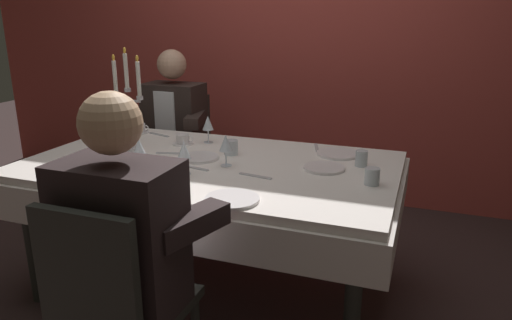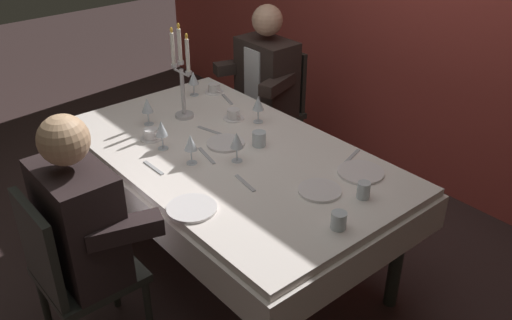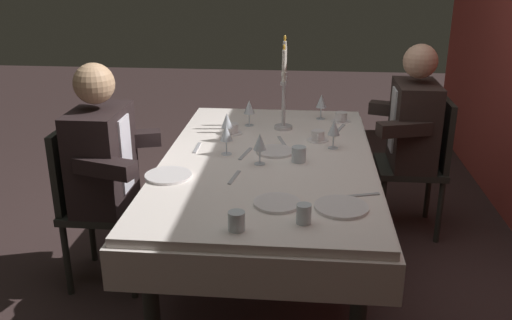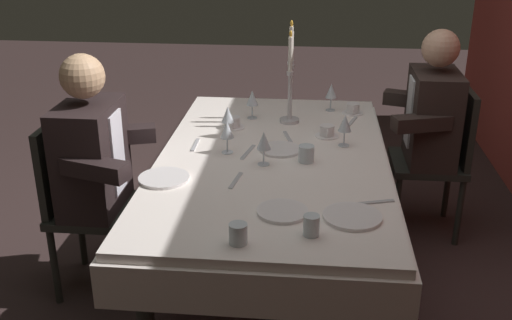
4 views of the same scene
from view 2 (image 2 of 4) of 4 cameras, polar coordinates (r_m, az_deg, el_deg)
ground_plane at (r=3.35m, az=-2.46°, el=-10.25°), size 12.00×12.00×0.00m
dining_table at (r=2.99m, az=-2.71°, el=-1.08°), size 1.94×1.14×0.74m
candelabra at (r=3.25m, az=-7.65°, el=8.13°), size 0.19×0.11×0.57m
dinner_plate_0 at (r=2.77m, az=10.75°, el=-1.26°), size 0.23×0.23×0.01m
dinner_plate_1 at (r=2.48m, az=-6.65°, el=-4.97°), size 0.23×0.23×0.01m
dinner_plate_2 at (r=3.00m, az=-3.15°, el=1.76°), size 0.21×0.21×0.01m
dinner_plate_3 at (r=2.60m, az=6.60°, el=-3.13°), size 0.20×0.20×0.01m
wine_glass_0 at (r=2.78m, az=-6.79°, el=1.76°), size 0.07×0.07×0.16m
wine_glass_1 at (r=3.23m, az=-11.18°, el=5.51°), size 0.07×0.07×0.16m
wine_glass_2 at (r=3.59m, az=-6.49°, el=8.36°), size 0.07×0.07×0.16m
wine_glass_3 at (r=2.78m, az=-2.02°, el=1.96°), size 0.07×0.07×0.16m
wine_glass_4 at (r=3.20m, az=0.23°, el=5.85°), size 0.07×0.07×0.16m
wine_glass_5 at (r=2.94m, az=-9.75°, el=3.17°), size 0.07×0.07×0.16m
water_tumbler_0 at (r=2.97m, az=0.32°, el=2.21°), size 0.07×0.07×0.08m
water_tumbler_1 at (r=2.36m, az=8.54°, el=-6.19°), size 0.07×0.07×0.08m
water_tumbler_2 at (r=2.57m, az=11.05°, el=-3.08°), size 0.06×0.06×0.08m
coffee_cup_0 at (r=3.28m, az=-2.32°, el=4.70°), size 0.13×0.12×0.06m
coffee_cup_1 at (r=3.65m, az=-4.32°, el=7.36°), size 0.13×0.12×0.06m
coffee_cup_2 at (r=3.09m, az=-10.78°, el=2.59°), size 0.13×0.12×0.06m
knife_0 at (r=2.89m, az=-5.12°, el=0.45°), size 0.19×0.06×0.01m
fork_1 at (r=2.92m, az=9.88°, el=0.38°), size 0.07×0.17×0.01m
spoon_2 at (r=3.15m, az=-4.82°, el=3.07°), size 0.17×0.06×0.01m
fork_3 at (r=3.54m, az=-2.98°, el=6.28°), size 0.17×0.07×0.01m
spoon_4 at (r=2.82m, az=-10.55°, el=-0.79°), size 0.17×0.02×0.01m
fork_5 at (r=2.65m, az=-1.14°, el=-2.39°), size 0.17×0.04×0.01m
seated_diner_0 at (r=3.94m, az=1.18°, el=8.65°), size 0.63×0.48×1.24m
seated_diner_1 at (r=2.52m, az=-17.89°, el=-6.13°), size 0.63×0.48×1.24m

